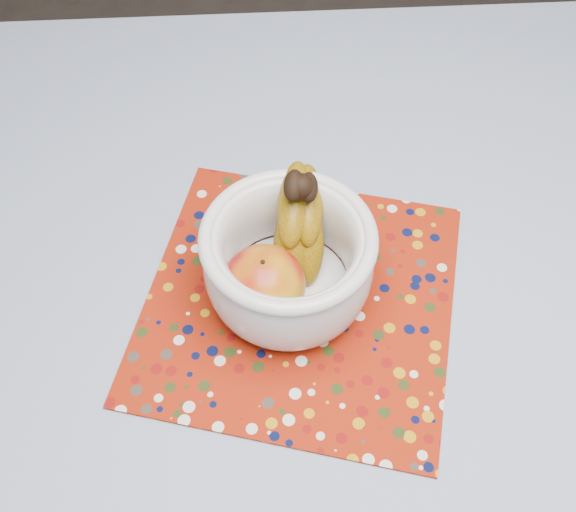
{
  "coord_description": "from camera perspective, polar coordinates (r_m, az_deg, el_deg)",
  "views": [
    {
      "loc": [
        -0.15,
        -0.33,
        1.44
      ],
      "look_at": [
        -0.13,
        0.11,
        0.83
      ],
      "focal_mm": 42.0,
      "sensor_mm": 36.0,
      "label": 1
    }
  ],
  "objects": [
    {
      "name": "placemat",
      "position": [
        0.8,
        0.98,
        -3.72
      ],
      "size": [
        0.44,
        0.44,
        0.0
      ],
      "primitive_type": "cube",
      "rotation": [
        0.0,
        0.0,
        -0.27
      ],
      "color": "maroon",
      "rests_on": "tablecloth"
    },
    {
      "name": "tablecloth",
      "position": [
        0.77,
        10.06,
        -9.32
      ],
      "size": [
        1.32,
        1.32,
        0.01
      ],
      "primitive_type": "cube",
      "color": "slate",
      "rests_on": "table"
    },
    {
      "name": "fruit_bowl",
      "position": [
        0.75,
        0.16,
        0.22
      ],
      "size": [
        0.19,
        0.21,
        0.15
      ],
      "color": "silver",
      "rests_on": "placemat"
    },
    {
      "name": "table",
      "position": [
        0.85,
        9.26,
        -11.77
      ],
      "size": [
        1.2,
        1.2,
        0.75
      ],
      "color": "brown",
      "rests_on": "ground"
    }
  ]
}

